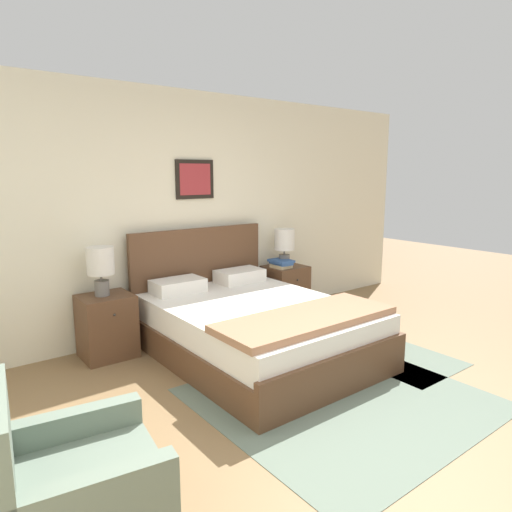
{
  "coord_description": "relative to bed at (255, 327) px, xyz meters",
  "views": [
    {
      "loc": [
        -2.24,
        -1.71,
        1.73
      ],
      "look_at": [
        0.22,
        1.49,
        1.0
      ],
      "focal_mm": 32.0,
      "sensor_mm": 36.0,
      "label": 1
    }
  ],
  "objects": [
    {
      "name": "area_rug_bedside",
      "position": [
        1.05,
        -0.61,
        -0.29
      ],
      "size": [
        0.83,
        1.58,
        0.01
      ],
      "color": "slate",
      "rests_on": "ground_plane"
    },
    {
      "name": "nightstand_near_window",
      "position": [
        -1.12,
        0.85,
        0.01
      ],
      "size": [
        0.48,
        0.45,
        0.6
      ],
      "color": "brown",
      "rests_on": "ground_plane"
    },
    {
      "name": "book_thick_bottom",
      "position": [
        1.02,
        0.8,
        0.33
      ],
      "size": [
        0.2,
        0.23,
        0.04
      ],
      "rotation": [
        0.0,
        0.0,
        0.05
      ],
      "color": "beige",
      "rests_on": "nightstand_by_door"
    },
    {
      "name": "book_hardcover_middle",
      "position": [
        1.02,
        0.8,
        0.37
      ],
      "size": [
        0.18,
        0.28,
        0.03
      ],
      "rotation": [
        0.0,
        0.0,
        -0.05
      ],
      "color": "#335693",
      "rests_on": "book_thick_bottom"
    },
    {
      "name": "bed",
      "position": [
        0.0,
        0.0,
        0.0
      ],
      "size": [
        1.62,
        2.15,
        1.14
      ],
      "color": "brown",
      "rests_on": "ground_plane"
    },
    {
      "name": "book_novel_upper",
      "position": [
        1.02,
        0.8,
        0.4
      ],
      "size": [
        0.21,
        0.28,
        0.03
      ],
      "rotation": [
        0.0,
        0.0,
        -0.0
      ],
      "color": "#335693",
      "rests_on": "book_hardcover_middle"
    },
    {
      "name": "table_lamp_near_window",
      "position": [
        -1.14,
        0.86,
        0.61
      ],
      "size": [
        0.25,
        0.25,
        0.46
      ],
      "color": "slate",
      "rests_on": "nightstand_near_window"
    },
    {
      "name": "nightstand_by_door",
      "position": [
        1.12,
        0.85,
        0.01
      ],
      "size": [
        0.48,
        0.45,
        0.6
      ],
      "color": "brown",
      "rests_on": "ground_plane"
    },
    {
      "name": "wall_back",
      "position": [
        -0.28,
        1.14,
        1.01
      ],
      "size": [
        7.36,
        0.09,
        2.6
      ],
      "color": "beige",
      "rests_on": "ground_plane"
    },
    {
      "name": "table_lamp_by_door",
      "position": [
        1.11,
        0.86,
        0.61
      ],
      "size": [
        0.25,
        0.25,
        0.46
      ],
      "color": "slate",
      "rests_on": "nightstand_by_door"
    },
    {
      "name": "ground_plane",
      "position": [
        -0.28,
        -1.59,
        -0.29
      ],
      "size": [
        16.0,
        16.0,
        0.0
      ],
      "primitive_type": "plane",
      "color": "olive"
    },
    {
      "name": "area_rug_main",
      "position": [
        0.01,
        -1.09,
        -0.29
      ],
      "size": [
        2.01,
        1.91,
        0.01
      ],
      "color": "slate",
      "rests_on": "ground_plane"
    },
    {
      "name": "armchair",
      "position": [
        -2.06,
        -1.28,
        -0.02
      ],
      "size": [
        0.83,
        0.79,
        0.83
      ],
      "rotation": [
        0.0,
        0.0,
        -1.71
      ],
      "color": "slate",
      "rests_on": "ground_plane"
    }
  ]
}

